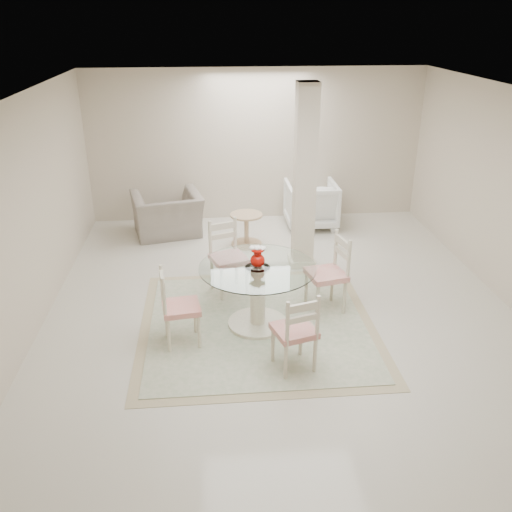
{
  "coord_description": "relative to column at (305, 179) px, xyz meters",
  "views": [
    {
      "loc": [
        -0.88,
        -6.15,
        3.53
      ],
      "look_at": [
        -0.34,
        -0.22,
        0.85
      ],
      "focal_mm": 38.0,
      "sensor_mm": 36.0,
      "label": 1
    }
  ],
  "objects": [
    {
      "name": "room_shell",
      "position": [
        -0.5,
        -1.3,
        0.51
      ],
      "size": [
        6.02,
        7.02,
        2.71
      ],
      "color": "beige",
      "rests_on": "ground"
    },
    {
      "name": "dining_chair_north",
      "position": [
        -1.17,
        -0.75,
        -0.76
      ],
      "size": [
        0.57,
        0.57,
        1.11
      ],
      "rotation": [
        0.0,
        0.0,
        0.34
      ],
      "color": "beige",
      "rests_on": "ground"
    },
    {
      "name": "dining_chair_east",
      "position": [
        0.13,
        -1.4,
        -0.76
      ],
      "size": [
        0.54,
        0.54,
        1.13
      ],
      "rotation": [
        0.0,
        0.0,
        -1.35
      ],
      "color": "beige",
      "rests_on": "ground"
    },
    {
      "name": "armchair_white",
      "position": [
        0.43,
        1.63,
        -0.94
      ],
      "size": [
        0.88,
        0.9,
        0.82
      ],
      "primitive_type": "imported",
      "rotation": [
        0.0,
        0.0,
        3.15
      ],
      "color": "white",
      "rests_on": "ground"
    },
    {
      "name": "ground",
      "position": [
        -0.5,
        -1.3,
        -1.35
      ],
      "size": [
        7.0,
        7.0,
        0.0
      ],
      "primitive_type": "plane",
      "color": "beige",
      "rests_on": "ground"
    },
    {
      "name": "side_table",
      "position": [
        -0.79,
        0.82,
        -1.1
      ],
      "size": [
        0.53,
        0.53,
        0.55
      ],
      "color": "tan",
      "rests_on": "ground"
    },
    {
      "name": "red_vase",
      "position": [
        -0.84,
        -1.71,
        -0.43
      ],
      "size": [
        0.2,
        0.17,
        0.26
      ],
      "color": "#AD0D05",
      "rests_on": "dining_table"
    },
    {
      "name": "dining_chair_west",
      "position": [
        -1.81,
        -2.03,
        -0.8
      ],
      "size": [
        0.47,
        0.47,
        1.04
      ],
      "rotation": [
        0.0,
        0.0,
        1.71
      ],
      "color": "beige",
      "rests_on": "ground"
    },
    {
      "name": "column",
      "position": [
        0.0,
        0.0,
        0.0
      ],
      "size": [
        0.3,
        0.3,
        2.7
      ],
      "primitive_type": "cube",
      "color": "beige",
      "rests_on": "ground"
    },
    {
      "name": "dining_chair_south",
      "position": [
        -0.52,
        -2.68,
        -0.8
      ],
      "size": [
        0.52,
        0.52,
        1.04
      ],
      "rotation": [
        0.0,
        0.0,
        3.43
      ],
      "color": "beige",
      "rests_on": "ground"
    },
    {
      "name": "dining_table",
      "position": [
        -0.84,
        -1.72,
        -0.94
      ],
      "size": [
        1.39,
        1.39,
        0.8
      ],
      "rotation": [
        0.0,
        0.0,
        0.33
      ],
      "color": "#F6F1CA",
      "rests_on": "ground"
    },
    {
      "name": "area_rug",
      "position": [
        -0.84,
        -1.72,
        -1.34
      ],
      "size": [
        2.88,
        2.88,
        0.02
      ],
      "color": "tan",
      "rests_on": "ground"
    },
    {
      "name": "recliner_taupe",
      "position": [
        -2.1,
        1.43,
        -0.98
      ],
      "size": [
        1.32,
        1.21,
        0.73
      ],
      "primitive_type": "imported",
      "rotation": [
        0.0,
        0.0,
        3.36
      ],
      "color": "gray",
      "rests_on": "ground"
    }
  ]
}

